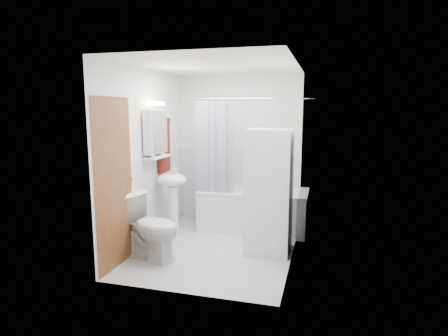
% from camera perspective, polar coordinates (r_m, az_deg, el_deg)
% --- Properties ---
extents(floor, '(2.60, 2.60, 0.00)m').
position_cam_1_polar(floor, '(5.18, -1.06, -12.06)').
color(floor, silver).
rests_on(floor, ground).
extents(room_walls, '(2.60, 2.60, 2.60)m').
position_cam_1_polar(room_walls, '(4.84, -1.11, 4.58)').
color(room_walls, white).
rests_on(room_walls, ground).
extents(wainscot, '(1.98, 2.58, 2.58)m').
position_cam_1_polar(wainscot, '(5.26, -0.18, -4.84)').
color(wainscot, white).
rests_on(wainscot, ground).
extents(door, '(0.05, 2.00, 2.00)m').
position_cam_1_polar(door, '(4.77, -14.02, -1.67)').
color(door, brown).
rests_on(door, ground).
extents(bathtub, '(1.64, 0.78, 0.63)m').
position_cam_1_polar(bathtub, '(5.85, 4.51, -6.00)').
color(bathtub, white).
rests_on(bathtub, ground).
extents(tub_spout, '(0.04, 0.12, 0.04)m').
position_cam_1_polar(tub_spout, '(6.01, 7.05, 0.22)').
color(tub_spout, silver).
rests_on(tub_spout, room_walls).
extents(curtain_rod, '(1.82, 0.02, 0.02)m').
position_cam_1_polar(curtain_rod, '(5.32, 4.07, 10.51)').
color(curtain_rod, silver).
rests_on(curtain_rod, room_walls).
extents(shower_curtain, '(0.55, 0.02, 1.45)m').
position_cam_1_polar(shower_curtain, '(5.49, -1.53, 2.64)').
color(shower_curtain, '#151C4C').
rests_on(shower_curtain, curtain_rod).
extents(sink, '(0.44, 0.37, 1.04)m').
position_cam_1_polar(sink, '(5.46, -7.92, -3.30)').
color(sink, white).
rests_on(sink, ground).
extents(medicine_cabinet, '(0.13, 0.50, 0.71)m').
position_cam_1_polar(medicine_cabinet, '(5.25, -10.36, 5.65)').
color(medicine_cabinet, white).
rests_on(medicine_cabinet, room_walls).
extents(shelf, '(0.18, 0.54, 0.02)m').
position_cam_1_polar(shelf, '(5.28, -10.10, 1.69)').
color(shelf, silver).
rests_on(shelf, room_walls).
extents(shower_caddy, '(0.22, 0.06, 0.02)m').
position_cam_1_polar(shower_caddy, '(5.97, 7.55, 2.12)').
color(shower_caddy, silver).
rests_on(shower_caddy, room_walls).
extents(towel, '(0.07, 0.33, 0.81)m').
position_cam_1_polar(towel, '(5.59, -9.11, 3.56)').
color(towel, '#631A0D').
rests_on(towel, room_walls).
extents(washer_dryer, '(0.59, 0.57, 1.61)m').
position_cam_1_polar(washer_dryer, '(4.89, 6.87, -3.54)').
color(washer_dryer, white).
rests_on(washer_dryer, ground).
extents(toilet, '(0.92, 0.67, 0.81)m').
position_cam_1_polar(toilet, '(4.82, -11.26, -8.79)').
color(toilet, white).
rests_on(toilet, ground).
extents(soap_pump, '(0.08, 0.17, 0.08)m').
position_cam_1_polar(soap_pump, '(5.38, -7.61, -0.80)').
color(soap_pump, gray).
rests_on(soap_pump, sink).
extents(shelf_bottle, '(0.07, 0.18, 0.07)m').
position_cam_1_polar(shelf_bottle, '(5.14, -10.83, 2.01)').
color(shelf_bottle, gray).
rests_on(shelf_bottle, shelf).
extents(shelf_cup, '(0.10, 0.09, 0.10)m').
position_cam_1_polar(shelf_cup, '(5.38, -9.58, 2.52)').
color(shelf_cup, gray).
rests_on(shelf_cup, shelf).
extents(shampoo_a, '(0.13, 0.17, 0.13)m').
position_cam_1_polar(shampoo_a, '(5.99, 5.47, 2.92)').
color(shampoo_a, gray).
rests_on(shampoo_a, shower_caddy).
extents(shampoo_b, '(0.08, 0.21, 0.08)m').
position_cam_1_polar(shampoo_b, '(5.97, 6.60, 2.64)').
color(shampoo_b, '#293AA5').
rests_on(shampoo_b, shower_caddy).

